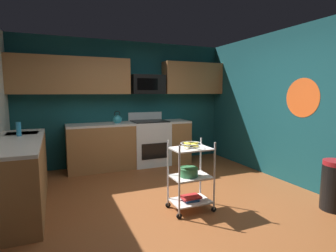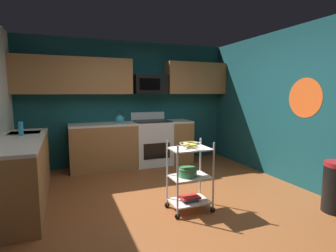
# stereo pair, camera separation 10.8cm
# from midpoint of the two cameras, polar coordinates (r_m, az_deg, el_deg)

# --- Properties ---
(floor) EXTENTS (4.40, 4.80, 0.04)m
(floor) POSITION_cam_midpoint_polar(r_m,az_deg,el_deg) (3.83, 1.56, -16.75)
(floor) COLOR brown
(floor) RESTS_ON ground
(wall_back) EXTENTS (4.52, 0.06, 2.60)m
(wall_back) POSITION_cam_midpoint_polar(r_m,az_deg,el_deg) (5.82, -7.82, 4.85)
(wall_back) COLOR #14474C
(wall_back) RESTS_ON ground
(wall_right) EXTENTS (0.06, 4.80, 2.60)m
(wall_right) POSITION_cam_midpoint_polar(r_m,az_deg,el_deg) (4.84, 26.79, 3.66)
(wall_right) COLOR #14474C
(wall_right) RESTS_ON ground
(wall_flower_decal) EXTENTS (0.00, 0.62, 0.62)m
(wall_flower_decal) POSITION_cam_midpoint_polar(r_m,az_deg,el_deg) (4.72, 27.85, 5.35)
(wall_flower_decal) COLOR #E5591E
(counter_run) EXTENTS (3.46, 2.71, 0.92)m
(counter_run) POSITION_cam_midpoint_polar(r_m,az_deg,el_deg) (4.85, -15.10, -5.80)
(counter_run) COLOR #9E6B3D
(counter_run) RESTS_ON ground
(oven_range) EXTENTS (0.76, 0.65, 1.10)m
(oven_range) POSITION_cam_midpoint_polar(r_m,az_deg,el_deg) (5.71, -2.93, -3.44)
(oven_range) COLOR white
(oven_range) RESTS_ON ground
(upper_cabinets) EXTENTS (4.40, 0.33, 0.70)m
(upper_cabinets) POSITION_cam_midpoint_polar(r_m,az_deg,el_deg) (5.61, -8.35, 10.37)
(upper_cabinets) COLOR #9E6B3D
(microwave) EXTENTS (0.70, 0.39, 0.40)m
(microwave) POSITION_cam_midpoint_polar(r_m,az_deg,el_deg) (5.71, -3.35, 8.87)
(microwave) COLOR black
(rolling_cart) EXTENTS (0.56, 0.37, 0.91)m
(rolling_cart) POSITION_cam_midpoint_polar(r_m,az_deg,el_deg) (3.52, 5.56, -10.76)
(rolling_cart) COLOR silver
(rolling_cart) RESTS_ON ground
(fruit_bowl) EXTENTS (0.27, 0.27, 0.07)m
(fruit_bowl) POSITION_cam_midpoint_polar(r_m,az_deg,el_deg) (3.41, 5.65, -3.97)
(fruit_bowl) COLOR silver
(fruit_bowl) RESTS_ON rolling_cart
(mixing_bowl_large) EXTENTS (0.25, 0.25, 0.11)m
(mixing_bowl_large) POSITION_cam_midpoint_polar(r_m,az_deg,el_deg) (3.49, 5.11, -9.77)
(mixing_bowl_large) COLOR #387F4C
(mixing_bowl_large) RESTS_ON rolling_cart
(book_stack) EXTENTS (0.26, 0.19, 0.06)m
(book_stack) POSITION_cam_midpoint_polar(r_m,az_deg,el_deg) (3.62, 5.50, -15.14)
(book_stack) COLOR #1E4C8C
(book_stack) RESTS_ON rolling_cart
(kettle) EXTENTS (0.21, 0.18, 0.26)m
(kettle) POSITION_cam_midpoint_polar(r_m,az_deg,el_deg) (5.46, -9.76, 1.46)
(kettle) COLOR teal
(kettle) RESTS_ON counter_run
(dish_soap_bottle) EXTENTS (0.06, 0.06, 0.20)m
(dish_soap_bottle) POSITION_cam_midpoint_polar(r_m,az_deg,el_deg) (4.33, -28.38, -0.48)
(dish_soap_bottle) COLOR #2D8CBF
(dish_soap_bottle) RESTS_ON counter_run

